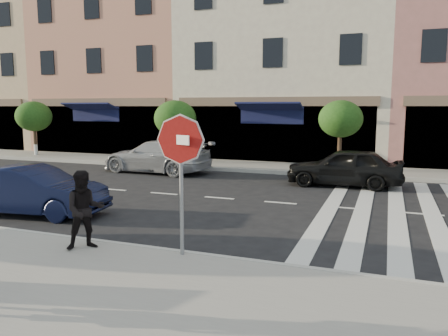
% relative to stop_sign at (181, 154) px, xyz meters
% --- Properties ---
extents(ground, '(120.00, 120.00, 0.00)m').
position_rel_stop_sign_xyz_m(ground, '(-1.45, 1.67, -2.05)').
color(ground, black).
rests_on(ground, ground).
extents(sidewalk_near, '(60.00, 4.50, 0.15)m').
position_rel_stop_sign_xyz_m(sidewalk_near, '(-1.45, -2.08, -1.98)').
color(sidewalk_near, gray).
rests_on(sidewalk_near, ground).
extents(sidewalk_far, '(60.00, 3.00, 0.15)m').
position_rel_stop_sign_xyz_m(sidewalk_far, '(-1.45, 12.67, -1.98)').
color(sidewalk_far, gray).
rests_on(sidewalk_far, ground).
extents(building_west_far, '(12.00, 9.00, 12.00)m').
position_rel_stop_sign_xyz_m(building_west_far, '(-23.45, 18.67, 3.95)').
color(building_west_far, '#D7B28A').
rests_on(building_west_far, ground).
extents(building_west_mid, '(10.00, 9.00, 14.00)m').
position_rel_stop_sign_xyz_m(building_west_mid, '(-12.45, 18.67, 4.95)').
color(building_west_mid, tan).
rests_on(building_west_mid, ground).
extents(building_centre, '(11.00, 9.00, 11.00)m').
position_rel_stop_sign_xyz_m(building_centre, '(-1.95, 18.67, 3.45)').
color(building_centre, beige).
rests_on(building_centre, ground).
extents(street_tree_wa, '(2.00, 2.00, 3.05)m').
position_rel_stop_sign_xyz_m(street_tree_wa, '(-15.45, 12.47, 0.28)').
color(street_tree_wa, '#473323').
rests_on(street_tree_wa, sidewalk_far).
extents(street_tree_wb, '(2.10, 2.10, 3.06)m').
position_rel_stop_sign_xyz_m(street_tree_wb, '(-6.45, 12.47, 0.25)').
color(street_tree_wb, '#473323').
rests_on(street_tree_wb, sidewalk_far).
extents(street_tree_c, '(1.90, 1.90, 3.04)m').
position_rel_stop_sign_xyz_m(street_tree_c, '(1.55, 12.47, 0.30)').
color(street_tree_c, '#473323').
rests_on(street_tree_c, sidewalk_far).
extents(stop_sign, '(0.89, 0.33, 2.63)m').
position_rel_stop_sign_xyz_m(stop_sign, '(0.00, 0.00, 0.00)').
color(stop_sign, gray).
rests_on(stop_sign, sidewalk_near).
extents(walker, '(0.95, 0.94, 1.54)m').
position_rel_stop_sign_xyz_m(walker, '(-1.92, -0.33, -1.13)').
color(walker, black).
rests_on(walker, sidewalk_near).
extents(car_near_mid, '(4.18, 1.91, 1.33)m').
position_rel_stop_sign_xyz_m(car_near_mid, '(-5.39, 1.87, -1.39)').
color(car_near_mid, black).
rests_on(car_near_mid, ground).
extents(car_far_left, '(5.13, 2.41, 1.45)m').
position_rel_stop_sign_xyz_m(car_far_left, '(-6.04, 9.80, -1.33)').
color(car_far_left, '#A5A6AB').
rests_on(car_far_left, ground).
extents(car_far_mid, '(4.19, 1.79, 1.41)m').
position_rel_stop_sign_xyz_m(car_far_mid, '(2.06, 9.27, -1.35)').
color(car_far_mid, black).
rests_on(car_far_mid, ground).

